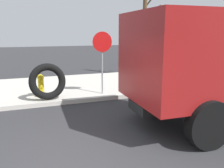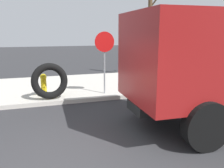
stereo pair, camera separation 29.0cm
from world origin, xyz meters
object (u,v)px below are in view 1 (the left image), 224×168
(loose_tire, at_px, (48,82))
(bare_tree, at_px, (145,28))
(fire_hydrant, at_px, (41,85))
(stop_sign, at_px, (102,51))

(loose_tire, bearing_deg, bare_tree, 32.21)
(fire_hydrant, relative_size, stop_sign, 0.35)
(loose_tire, xyz_separation_m, stop_sign, (2.08, 0.13, 1.00))
(fire_hydrant, xyz_separation_m, loose_tire, (0.20, -0.52, 0.21))
(fire_hydrant, bearing_deg, loose_tire, -68.96)
(fire_hydrant, xyz_separation_m, bare_tree, (5.91, 3.08, 2.13))
(loose_tire, distance_m, stop_sign, 2.31)
(fire_hydrant, xyz_separation_m, stop_sign, (2.28, -0.38, 1.21))
(loose_tire, relative_size, bare_tree, 0.26)
(loose_tire, bearing_deg, fire_hydrant, 111.04)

